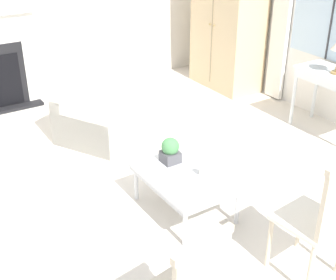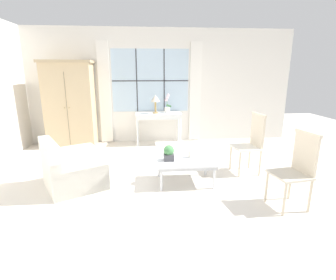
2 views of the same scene
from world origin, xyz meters
The scene contains 7 objects.
ground_plane centered at (0.00, 0.00, 0.00)m, with size 14.00×14.00×0.00m, color silver.
armoire centered at (-1.91, 2.67, 1.02)m, with size 1.17×0.63×2.02m.
armchair_upholstered centered at (-1.31, 0.26, 0.27)m, with size 1.13×1.14×0.79m.
side_chair_wooden centered at (1.71, 0.62, 0.60)m, with size 0.48×0.48×1.07m.
coffee_table centered at (0.47, 0.27, 0.35)m, with size 0.92×0.66×0.39m.
potted_plant_small centered at (0.21, 0.29, 0.51)m, with size 0.17×0.17×0.25m.
pillar_candle centered at (0.57, 0.39, 0.44)m, with size 0.09×0.09×0.13m.
Camera 1 is at (3.41, -1.79, 2.60)m, focal length 50.00 mm.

